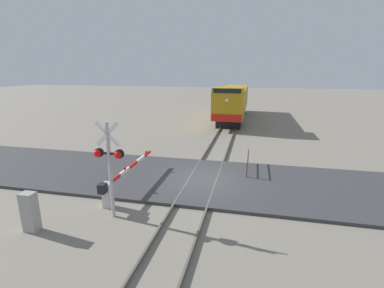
# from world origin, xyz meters

# --- Properties ---
(ground_plane) EXTENTS (160.00, 160.00, 0.00)m
(ground_plane) POSITION_xyz_m (0.00, 0.00, 0.00)
(ground_plane) COLOR gray
(rail_track_left) EXTENTS (0.08, 80.00, 0.15)m
(rail_track_left) POSITION_xyz_m (-0.72, 0.00, 0.07)
(rail_track_left) COLOR #59544C
(rail_track_left) RESTS_ON ground_plane
(rail_track_right) EXTENTS (0.08, 80.00, 0.15)m
(rail_track_right) POSITION_xyz_m (0.72, 0.00, 0.07)
(rail_track_right) COLOR #59544C
(rail_track_right) RESTS_ON ground_plane
(road_surface) EXTENTS (36.00, 6.18, 0.15)m
(road_surface) POSITION_xyz_m (0.00, 0.00, 0.07)
(road_surface) COLOR #38383A
(road_surface) RESTS_ON ground_plane
(locomotive) EXTENTS (2.89, 15.48, 4.07)m
(locomotive) POSITION_xyz_m (0.00, 19.16, 2.15)
(locomotive) COLOR black
(locomotive) RESTS_ON ground_plane
(crossing_signal) EXTENTS (1.18, 0.33, 3.86)m
(crossing_signal) POSITION_xyz_m (-2.83, -4.37, 2.38)
(crossing_signal) COLOR #ADADB2
(crossing_signal) RESTS_ON ground_plane
(crossing_gate) EXTENTS (0.36, 5.57, 1.21)m
(crossing_gate) POSITION_xyz_m (-3.43, -2.96, 0.75)
(crossing_gate) COLOR silver
(crossing_gate) RESTS_ON ground_plane
(utility_cabinet) EXTENTS (0.51, 0.39, 1.48)m
(utility_cabinet) POSITION_xyz_m (-5.24, -5.91, 0.74)
(utility_cabinet) COLOR #999993
(utility_cabinet) RESTS_ON ground_plane
(guard_railing) EXTENTS (0.08, 2.79, 0.95)m
(guard_railing) POSITION_xyz_m (2.21, 2.05, 0.62)
(guard_railing) COLOR #4C4742
(guard_railing) RESTS_ON ground_plane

